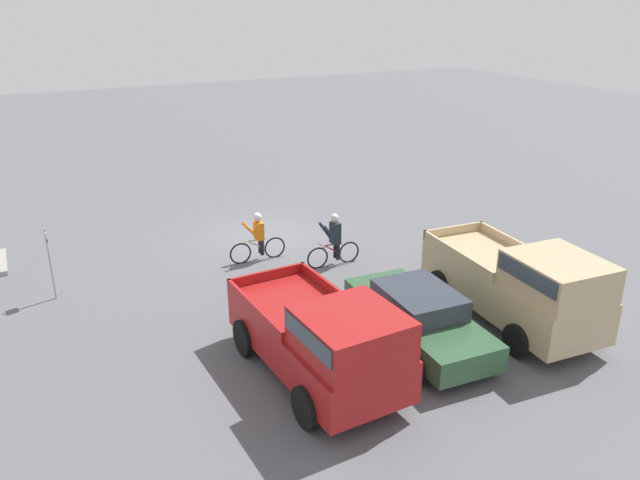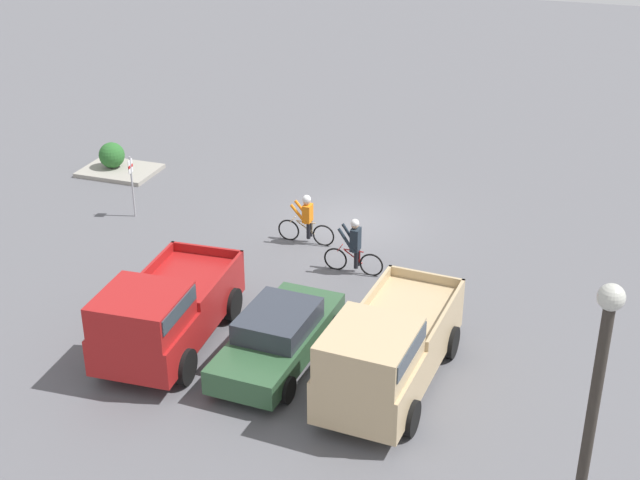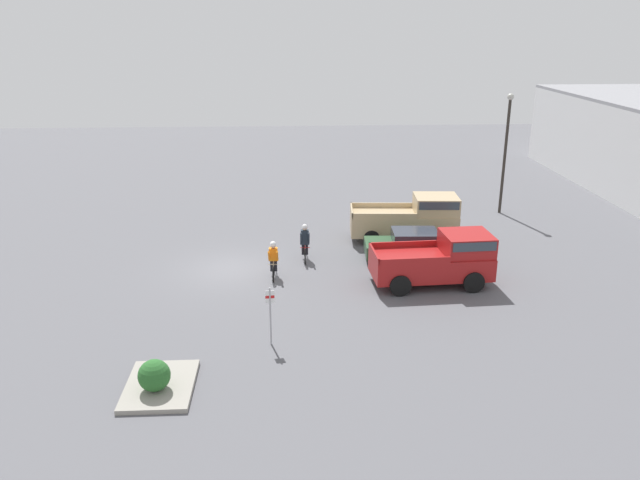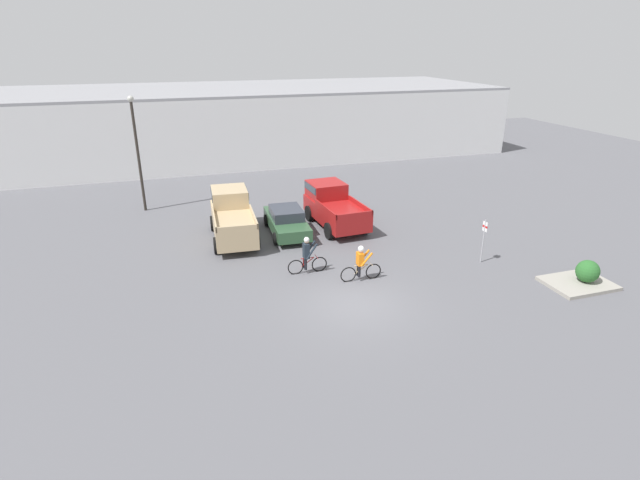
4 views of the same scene
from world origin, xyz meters
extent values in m
plane|color=#56565B|center=(0.00, 0.00, 0.00)|extent=(80.00, 80.00, 0.00)
cube|color=tan|center=(-3.45, 8.24, 0.88)|extent=(2.30, 5.33, 1.04)
cube|color=tan|center=(-3.35, 9.80, 1.83)|extent=(1.94, 2.20, 0.87)
cube|color=#333D47|center=(-3.35, 9.80, 2.02)|extent=(1.99, 2.04, 0.38)
cube|color=tan|center=(-4.46, 7.26, 1.52)|extent=(0.28, 3.13, 0.25)
cube|color=tan|center=(-2.58, 7.14, 1.52)|extent=(0.28, 3.13, 0.25)
cube|color=tan|center=(-3.62, 5.68, 1.52)|extent=(1.97, 0.21, 0.25)
cylinder|color=black|center=(-4.33, 9.92, 0.40)|extent=(0.27, 0.81, 0.80)
cylinder|color=black|center=(-2.37, 9.79, 0.40)|extent=(0.27, 0.81, 0.80)
cylinder|color=black|center=(-4.54, 6.69, 0.40)|extent=(0.27, 0.81, 0.80)
cylinder|color=black|center=(-2.57, 6.56, 0.40)|extent=(0.27, 0.81, 0.80)
cube|color=#2D5133|center=(-0.65, 8.25, 0.57)|extent=(1.94, 4.56, 0.61)
cube|color=#2D333D|center=(-0.65, 8.25, 1.13)|extent=(1.65, 2.09, 0.52)
cylinder|color=black|center=(-1.45, 9.72, 0.32)|extent=(0.21, 0.64, 0.63)
cylinder|color=black|center=(0.28, 9.64, 0.32)|extent=(0.21, 0.64, 0.63)
cylinder|color=black|center=(-1.58, 6.86, 0.32)|extent=(0.21, 0.64, 0.63)
cylinder|color=black|center=(0.14, 6.78, 0.32)|extent=(0.21, 0.64, 0.63)
cube|color=maroon|center=(2.15, 8.36, 0.85)|extent=(2.32, 4.95, 0.92)
cube|color=maroon|center=(2.07, 9.81, 1.73)|extent=(2.00, 2.04, 0.85)
cube|color=#333D47|center=(2.07, 9.81, 1.92)|extent=(2.05, 1.89, 0.37)
cube|color=maroon|center=(1.21, 7.34, 1.44)|extent=(0.24, 2.90, 0.25)
cube|color=maroon|center=(3.19, 7.45, 1.44)|extent=(0.24, 2.90, 0.25)
cube|color=maroon|center=(2.28, 5.99, 1.44)|extent=(2.06, 0.20, 0.25)
cylinder|color=black|center=(1.04, 9.80, 0.43)|extent=(0.27, 0.88, 0.87)
cylinder|color=black|center=(3.09, 9.92, 0.43)|extent=(0.27, 0.88, 0.87)
cylinder|color=black|center=(1.20, 6.81, 0.43)|extent=(0.27, 0.88, 0.87)
cylinder|color=black|center=(3.26, 6.92, 0.43)|extent=(0.27, 0.88, 0.87)
torus|color=black|center=(1.55, 1.87, 0.32)|extent=(0.70, 0.06, 0.70)
torus|color=black|center=(0.40, 1.89, 0.32)|extent=(0.70, 0.06, 0.70)
cylinder|color=tan|center=(0.97, 1.88, 0.49)|extent=(0.59, 0.04, 0.37)
cylinder|color=tan|center=(0.97, 1.88, 0.69)|extent=(0.63, 0.05, 0.04)
cylinder|color=tan|center=(0.77, 1.88, 0.49)|extent=(0.04, 0.04, 0.34)
cylinder|color=tan|center=(1.40, 1.87, 0.71)|extent=(0.03, 0.46, 0.02)
cylinder|color=black|center=(0.86, 1.97, 0.45)|extent=(0.12, 0.12, 0.52)
cylinder|color=black|center=(0.86, 1.79, 0.45)|extent=(0.12, 0.12, 0.52)
cube|color=orange|center=(0.92, 1.88, 0.99)|extent=(0.25, 0.36, 0.55)
cylinder|color=orange|center=(1.15, 2.05, 0.99)|extent=(0.56, 0.10, 0.62)
cylinder|color=orange|center=(1.14, 1.71, 0.99)|extent=(0.56, 0.10, 0.62)
sphere|color=tan|center=(0.95, 1.88, 1.39)|extent=(0.24, 0.24, 0.24)
sphere|color=silver|center=(0.95, 1.88, 1.45)|extent=(0.26, 0.26, 0.26)
torus|color=black|center=(-0.44, 3.27, 0.33)|extent=(0.70, 0.06, 0.70)
torus|color=black|center=(-1.53, 3.28, 0.33)|extent=(0.70, 0.06, 0.70)
cylinder|color=maroon|center=(-0.98, 3.27, 0.50)|extent=(0.56, 0.04, 0.37)
cylinder|color=maroon|center=(-0.98, 3.27, 0.69)|extent=(0.60, 0.04, 0.04)
cylinder|color=maroon|center=(-1.17, 3.28, 0.50)|extent=(0.04, 0.04, 0.34)
cylinder|color=maroon|center=(-0.58, 3.27, 0.72)|extent=(0.03, 0.46, 0.02)
cylinder|color=black|center=(-1.09, 3.37, 0.46)|extent=(0.12, 0.12, 0.52)
cylinder|color=black|center=(-1.09, 3.19, 0.46)|extent=(0.12, 0.12, 0.52)
cube|color=#1E2833|center=(-1.04, 3.28, 1.06)|extent=(0.25, 0.36, 0.67)
cylinder|color=#1E2833|center=(-0.82, 3.44, 1.06)|extent=(0.54, 0.10, 0.73)
cylinder|color=#1E2833|center=(-0.82, 3.10, 1.06)|extent=(0.54, 0.10, 0.73)
sphere|color=tan|center=(-1.01, 3.27, 1.50)|extent=(0.22, 0.22, 0.22)
sphere|color=silver|center=(-1.01, 3.27, 1.56)|extent=(0.24, 0.24, 0.24)
cylinder|color=#9E9EA3|center=(6.95, 1.88, 1.04)|extent=(0.06, 0.06, 2.07)
cube|color=white|center=(6.95, 1.88, 1.75)|extent=(0.05, 0.30, 0.45)
cube|color=red|center=(6.95, 1.88, 1.75)|extent=(0.05, 0.30, 0.10)
cylinder|color=#2D2823|center=(-7.82, 14.61, 3.19)|extent=(0.16, 0.16, 6.38)
sphere|color=#B2B2A8|center=(-7.82, 14.61, 6.50)|extent=(0.36, 0.36, 0.36)
cube|color=gray|center=(9.45, -1.36, 0.07)|extent=(2.69, 2.00, 0.15)
sphere|color=#286028|center=(9.76, -1.43, 0.62)|extent=(0.94, 0.94, 0.94)
camera|label=1|loc=(7.29, 18.97, 7.85)|focal=35.00mm
camera|label=2|loc=(-7.57, 25.04, 12.03)|focal=50.00mm
camera|label=3|loc=(25.73, 2.52, 10.28)|focal=35.00mm
camera|label=4|loc=(-6.56, -15.83, 9.52)|focal=28.00mm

